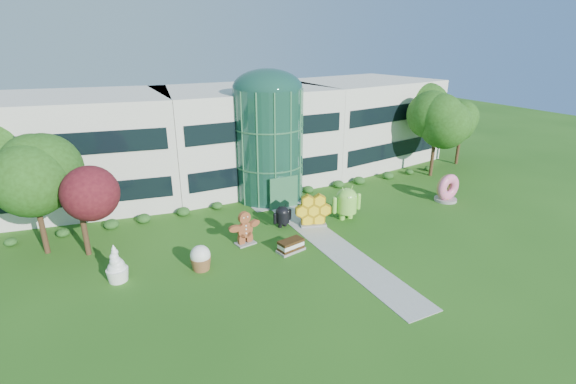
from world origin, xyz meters
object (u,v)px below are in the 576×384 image
gingerbread (245,228)px  donut (447,187)px  android_green (347,201)px  android_black (282,215)px

gingerbread → donut: bearing=-10.5°
android_green → donut: (10.30, -0.72, -0.24)m
donut → android_green: bearing=172.7°
gingerbread → android_black: bearing=11.6°
donut → gingerbread: size_ratio=0.94×
android_black → donut: bearing=-15.9°
donut → gingerbread: 19.22m
gingerbread → android_green: bearing=-6.8°
android_black → donut: 15.66m
donut → gingerbread: (-19.22, 0.26, -0.02)m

